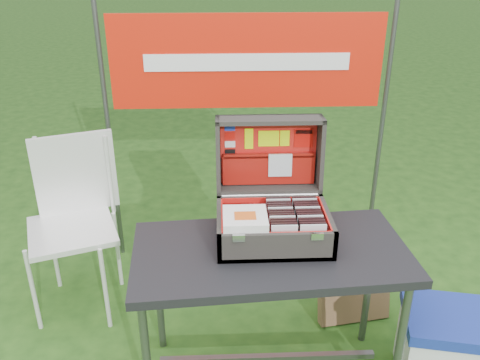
{
  "coord_description": "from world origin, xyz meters",
  "views": [
    {
      "loc": [
        -0.17,
        -1.88,
        1.94
      ],
      "look_at": [
        -0.08,
        0.1,
        1.0
      ],
      "focal_mm": 38.0,
      "sensor_mm": 36.0,
      "label": 1
    }
  ],
  "objects_px": {
    "table": "(269,317)",
    "chair": "(72,233)",
    "cardboard_box": "(354,285)",
    "suitcase": "(273,185)",
    "cooler": "(451,350)"
  },
  "relations": [
    {
      "from": "chair",
      "to": "cardboard_box",
      "type": "bearing_deg",
      "value": -25.61
    },
    {
      "from": "chair",
      "to": "table",
      "type": "bearing_deg",
      "value": -49.29
    },
    {
      "from": "suitcase",
      "to": "cooler",
      "type": "height_order",
      "value": "suitcase"
    },
    {
      "from": "table",
      "to": "suitcase",
      "type": "xyz_separation_m",
      "value": [
        0.02,
        0.13,
        0.61
      ]
    },
    {
      "from": "suitcase",
      "to": "cardboard_box",
      "type": "bearing_deg",
      "value": 30.1
    },
    {
      "from": "cardboard_box",
      "to": "table",
      "type": "bearing_deg",
      "value": -150.01
    },
    {
      "from": "suitcase",
      "to": "cardboard_box",
      "type": "distance_m",
      "value": 0.96
    },
    {
      "from": "cardboard_box",
      "to": "suitcase",
      "type": "bearing_deg",
      "value": -159.28
    },
    {
      "from": "table",
      "to": "chair",
      "type": "height_order",
      "value": "chair"
    },
    {
      "from": "table",
      "to": "chair",
      "type": "xyz_separation_m",
      "value": [
        -1.03,
        0.59,
        0.12
      ]
    },
    {
      "from": "chair",
      "to": "cardboard_box",
      "type": "relative_size",
      "value": 2.33
    },
    {
      "from": "suitcase",
      "to": "cooler",
      "type": "relative_size",
      "value": 1.1
    },
    {
      "from": "cooler",
      "to": "chair",
      "type": "height_order",
      "value": "chair"
    },
    {
      "from": "chair",
      "to": "cardboard_box",
      "type": "xyz_separation_m",
      "value": [
        1.55,
        -0.16,
        -0.28
      ]
    },
    {
      "from": "suitcase",
      "to": "cardboard_box",
      "type": "relative_size",
      "value": 1.21
    }
  ]
}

